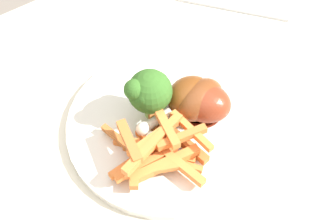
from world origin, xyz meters
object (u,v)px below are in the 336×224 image
(dining_table, at_px, (193,173))
(dinner_plate, at_px, (168,124))
(chicken_drumstick_near, at_px, (201,101))
(chicken_drumstick_far, at_px, (188,99))
(carrot_fries_pile, at_px, (157,145))
(broccoli_floret_front, at_px, (149,91))
(chicken_drumstick_extra, at_px, (197,102))
(fork, at_px, (232,8))

(dining_table, relative_size, dinner_plate, 3.76)
(dinner_plate, distance_m, chicken_drumstick_near, 0.05)
(chicken_drumstick_far, bearing_deg, carrot_fries_pile, -157.01)
(broccoli_floret_front, distance_m, chicken_drumstick_far, 0.06)
(chicken_drumstick_extra, xyz_separation_m, fork, (0.20, 0.14, -0.03))
(dining_table, relative_size, chicken_drumstick_extra, 7.68)
(chicken_drumstick_extra, bearing_deg, chicken_drumstick_near, -16.41)
(fork, bearing_deg, dinner_plate, 82.28)
(dinner_plate, distance_m, broccoli_floret_front, 0.06)
(chicken_drumstick_far, relative_size, chicken_drumstick_extra, 0.92)
(carrot_fries_pile, bearing_deg, dinner_plate, 37.65)
(carrot_fries_pile, bearing_deg, fork, 30.05)
(chicken_drumstick_far, xyz_separation_m, chicken_drumstick_extra, (0.01, -0.01, 0.00))
(dinner_plate, bearing_deg, chicken_drumstick_far, -0.36)
(broccoli_floret_front, relative_size, chicken_drumstick_near, 0.66)
(broccoli_floret_front, xyz_separation_m, fork, (0.25, 0.10, -0.06))
(carrot_fries_pile, relative_size, chicken_drumstick_near, 1.29)
(broccoli_floret_front, height_order, chicken_drumstick_far, broccoli_floret_front)
(carrot_fries_pile, height_order, fork, carrot_fries_pile)
(broccoli_floret_front, height_order, chicken_drumstick_extra, broccoli_floret_front)
(chicken_drumstick_extra, distance_m, fork, 0.24)
(broccoli_floret_front, relative_size, fork, 0.41)
(chicken_drumstick_near, xyz_separation_m, chicken_drumstick_extra, (-0.01, 0.00, 0.00))
(chicken_drumstick_extra, bearing_deg, dinner_plate, 162.09)
(broccoli_floret_front, relative_size, carrot_fries_pile, 0.51)
(broccoli_floret_front, distance_m, carrot_fries_pile, 0.07)
(dinner_plate, xyz_separation_m, fork, (0.23, 0.13, -0.00))
(chicken_drumstick_far, bearing_deg, dining_table, -99.42)
(broccoli_floret_front, bearing_deg, chicken_drumstick_extra, -34.93)
(broccoli_floret_front, xyz_separation_m, chicken_drumstick_far, (0.05, -0.02, -0.03))
(carrot_fries_pile, bearing_deg, dining_table, 2.43)
(chicken_drumstick_near, xyz_separation_m, chicken_drumstick_far, (-0.01, 0.01, 0.00))
(dining_table, distance_m, fork, 0.29)
(fork, bearing_deg, carrot_fries_pile, 83.75)
(chicken_drumstick_near, bearing_deg, dining_table, -136.15)
(chicken_drumstick_extra, bearing_deg, fork, 35.52)
(broccoli_floret_front, bearing_deg, carrot_fries_pile, -117.60)
(chicken_drumstick_far, height_order, chicken_drumstick_extra, chicken_drumstick_extra)
(dinner_plate, distance_m, chicken_drumstick_extra, 0.05)
(chicken_drumstick_extra, bearing_deg, chicken_drumstick_far, 113.02)
(dining_table, xyz_separation_m, dinner_plate, (-0.03, 0.03, 0.13))
(carrot_fries_pile, xyz_separation_m, chicken_drumstick_far, (0.07, 0.03, 0.00))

